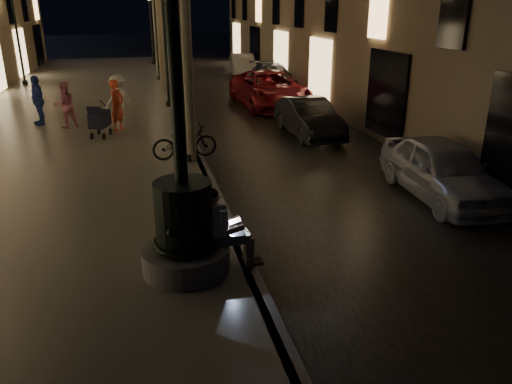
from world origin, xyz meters
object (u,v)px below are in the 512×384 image
object	(u,v)px
pedestrian_white	(118,98)
bicycle	(185,142)
car_front	(443,170)
pedestrian_blue	(38,100)
fountain_lamppost	(184,212)
car_third	(270,89)
lamp_curb_d	(150,19)
car_rear	(272,78)
car_fifth	(242,65)
lamp_curb_a	(184,46)
stroller	(100,119)
lamp_curb_b	(165,30)
car_second	(309,118)
pedestrian_pink	(65,105)
pedestrian_red	(117,105)
lamp_left_c	(16,24)
seated_man_laptop	(223,225)
lamp_curb_c	(156,23)

from	to	relation	value
pedestrian_white	bicycle	size ratio (longest dim) A/B	0.94
car_front	pedestrian_blue	distance (m)	13.69
fountain_lamppost	car_third	world-z (taller)	fountain_lamppost
lamp_curb_d	car_rear	world-z (taller)	lamp_curb_d
fountain_lamppost	bicycle	xyz separation A→B (m)	(0.60, 6.25, -0.54)
car_fifth	pedestrian_blue	size ratio (longest dim) A/B	2.33
lamp_curb_a	stroller	bearing A→B (deg)	127.85
lamp_curb_b	car_third	size ratio (longest dim) A/B	0.87
car_front	bicycle	size ratio (longest dim) A/B	2.21
pedestrian_blue	fountain_lamppost	bearing A→B (deg)	-9.62
pedestrian_white	stroller	bearing A→B (deg)	36.15
car_second	pedestrian_blue	bearing A→B (deg)	159.64
pedestrian_blue	pedestrian_pink	bearing A→B (deg)	24.59
lamp_curb_d	car_front	world-z (taller)	lamp_curb_d
car_rear	pedestrian_blue	xyz separation A→B (m)	(-10.20, -6.21, 0.38)
pedestrian_blue	stroller	bearing A→B (deg)	13.70
lamp_curb_a	pedestrian_red	world-z (taller)	lamp_curb_a
lamp_curb_d	lamp_left_c	distance (m)	10.70
pedestrian_red	pedestrian_pink	bearing A→B (deg)	98.22
fountain_lamppost	bicycle	size ratio (longest dim) A/B	2.90
lamp_curb_d	car_second	bearing A→B (deg)	-78.63
lamp_curb_d	lamp_curb_a	bearing A→B (deg)	-90.00
pedestrian_white	car_fifth	bearing A→B (deg)	-159.65
lamp_curb_b	pedestrian_pink	size ratio (longest dim) A/B	3.08
lamp_curb_d	pedestrian_blue	size ratio (longest dim) A/B	2.80
seated_man_laptop	car_rear	xyz separation A→B (m)	(5.59, 17.85, -0.24)
fountain_lamppost	lamp_curb_a	bearing A→B (deg)	83.35
lamp_curb_c	lamp_curb_a	bearing A→B (deg)	-90.00
car_fifth	pedestrian_pink	distance (m)	16.02
lamp_curb_d	pedestrian_blue	world-z (taller)	lamp_curb_d
fountain_lamppost	lamp_curb_d	world-z (taller)	fountain_lamppost
lamp_curb_c	pedestrian_pink	distance (m)	11.92
car_third	lamp_curb_d	bearing A→B (deg)	102.59
lamp_curb_b	car_rear	size ratio (longest dim) A/B	1.02
lamp_curb_d	lamp_left_c	bearing A→B (deg)	-131.59
car_second	car_rear	size ratio (longest dim) A/B	0.81
seated_man_laptop	lamp_curb_a	size ratio (longest dim) A/B	0.28
pedestrian_pink	pedestrian_blue	world-z (taller)	pedestrian_blue
lamp_curb_b	car_front	size ratio (longest dim) A/B	1.21
fountain_lamppost	lamp_curb_d	bearing A→B (deg)	88.66
seated_man_laptop	lamp_left_c	bearing A→B (deg)	107.68
lamp_left_c	pedestrian_blue	xyz separation A→B (m)	(2.40, -10.36, -2.18)
lamp_curb_c	lamp_curb_d	world-z (taller)	same
seated_man_laptop	car_second	distance (m)	9.67
car_third	pedestrian_white	size ratio (longest dim) A/B	3.27
lamp_curb_b	pedestrian_white	bearing A→B (deg)	-127.52
stroller	car_third	world-z (taller)	car_third
lamp_curb_a	car_second	distance (m)	5.67
lamp_curb_c	pedestrian_blue	size ratio (longest dim) A/B	2.80
lamp_curb_a	car_third	bearing A→B (deg)	61.19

